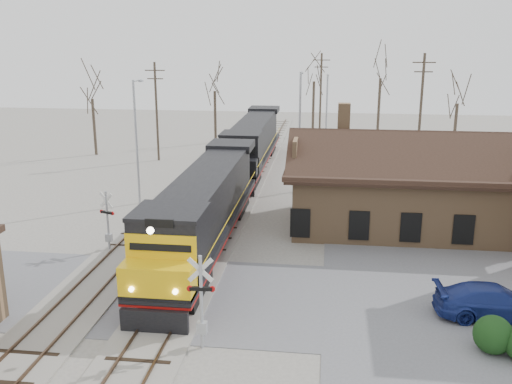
# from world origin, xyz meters

# --- Properties ---
(ground) EXTENTS (140.00, 140.00, 0.00)m
(ground) POSITION_xyz_m (0.00, 0.00, 0.00)
(ground) COLOR #A19C91
(ground) RESTS_ON ground
(road) EXTENTS (60.00, 9.00, 0.03)m
(road) POSITION_xyz_m (0.00, 0.00, 0.01)
(road) COLOR #5E5E63
(road) RESTS_ON ground
(track_main) EXTENTS (3.40, 90.00, 0.24)m
(track_main) POSITION_xyz_m (0.00, 15.00, 0.07)
(track_main) COLOR #A19C91
(track_main) RESTS_ON ground
(track_siding) EXTENTS (3.40, 90.00, 0.24)m
(track_siding) POSITION_xyz_m (-4.50, 15.00, 0.07)
(track_siding) COLOR #A19C91
(track_siding) RESTS_ON ground
(depot) EXTENTS (15.20, 9.31, 7.90)m
(depot) POSITION_xyz_m (11.99, 12.00, 2.41)
(depot) COLOR #94704C
(depot) RESTS_ON ground
(locomotive_lead) EXTENTS (3.16, 21.15, 4.70)m
(locomotive_lead) POSITION_xyz_m (0.00, 6.14, 2.47)
(locomotive_lead) COLOR black
(locomotive_lead) RESTS_ON ground
(locomotive_trailing) EXTENTS (3.16, 21.15, 4.45)m
(locomotive_trailing) POSITION_xyz_m (0.00, 27.56, 2.47)
(locomotive_trailing) COLOR black
(locomotive_trailing) RESTS_ON ground
(crossbuck_near) EXTENTS (1.14, 0.30, 3.98)m
(crossbuck_near) POSITION_xyz_m (2.23, -4.55, 1.87)
(crossbuck_near) COLOR #A5A8AD
(crossbuck_near) RESTS_ON ground
(crossbuck_far) EXTENTS (1.00, 0.43, 3.63)m
(crossbuck_far) POSITION_xyz_m (-5.51, 5.33, 1.73)
(crossbuck_far) COLOR #A5A8AD
(crossbuck_far) RESTS_ON ground
(parked_car) EXTENTS (5.31, 2.43, 1.50)m
(parked_car) POSITION_xyz_m (14.57, -0.37, 0.75)
(parked_car) COLOR navy
(parked_car) RESTS_ON ground
(hedge_a) EXTENTS (1.55, 1.55, 1.55)m
(hedge_a) POSITION_xyz_m (13.72, -3.44, 0.77)
(hedge_a) COLOR black
(hedge_a) RESTS_ON ground
(streetlight_a) EXTENTS (0.25, 2.04, 9.16)m
(streetlight_a) POSITION_xyz_m (-6.92, 15.23, 5.12)
(streetlight_a) COLOR #A5A8AD
(streetlight_a) RESTS_ON ground
(streetlight_b) EXTENTS (0.25, 2.04, 9.52)m
(streetlight_b) POSITION_xyz_m (4.76, 20.20, 5.30)
(streetlight_b) COLOR #A5A8AD
(streetlight_b) RESTS_ON ground
(streetlight_c) EXTENTS (0.25, 2.04, 8.32)m
(streetlight_c) POSITION_xyz_m (6.77, 36.50, 4.69)
(streetlight_c) COLOR #A5A8AD
(streetlight_c) RESTS_ON ground
(utility_pole_a) EXTENTS (2.00, 0.24, 9.75)m
(utility_pole_a) POSITION_xyz_m (-9.98, 30.30, 5.10)
(utility_pole_a) COLOR #382D23
(utility_pole_a) RESTS_ON ground
(utility_pole_b) EXTENTS (2.00, 0.24, 10.29)m
(utility_pole_b) POSITION_xyz_m (5.98, 43.75, 5.37)
(utility_pole_b) COLOR #382D23
(utility_pole_b) RESTS_ON ground
(utility_pole_c) EXTENTS (2.00, 0.24, 10.76)m
(utility_pole_c) POSITION_xyz_m (15.11, 27.59, 5.61)
(utility_pole_c) COLOR #382D23
(utility_pole_c) RESTS_ON ground
(tree_a) EXTENTS (3.93, 3.93, 9.62)m
(tree_a) POSITION_xyz_m (-17.39, 32.18, 6.85)
(tree_a) COLOR #382D23
(tree_a) RESTS_ON ground
(tree_b) EXTENTS (4.02, 4.02, 9.86)m
(tree_b) POSITION_xyz_m (-6.18, 40.83, 7.02)
(tree_b) COLOR #382D23
(tree_b) RESTS_ON ground
(tree_c) EXTENTS (4.53, 4.53, 11.09)m
(tree_c) POSITION_xyz_m (5.07, 46.96, 7.90)
(tree_c) COLOR #382D23
(tree_c) RESTS_ON ground
(tree_d) EXTENTS (4.95, 4.95, 12.14)m
(tree_d) POSITION_xyz_m (12.85, 44.03, 8.65)
(tree_d) COLOR #382D23
(tree_d) RESTS_ON ground
(tree_e) EXTENTS (3.75, 3.75, 9.18)m
(tree_e) POSITION_xyz_m (19.83, 35.09, 6.53)
(tree_e) COLOR #382D23
(tree_e) RESTS_ON ground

